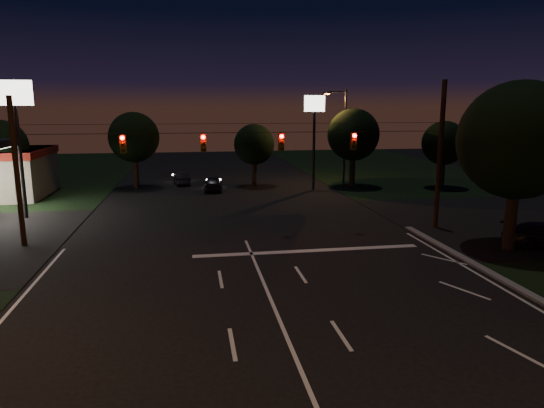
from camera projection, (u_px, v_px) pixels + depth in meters
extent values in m
plane|color=black|center=(302.00, 372.00, 13.78)|extent=(140.00, 140.00, 0.00)
cube|color=black|center=(538.00, 219.00, 32.51)|extent=(20.00, 16.00, 0.02)
cube|color=silver|center=(308.00, 251.00, 25.39)|extent=(12.00, 0.50, 0.01)
cylinder|color=black|center=(435.00, 228.00, 30.24)|extent=(0.30, 0.30, 9.00)
cylinder|color=black|center=(24.00, 246.00, 26.33)|extent=(0.28, 0.28, 8.00)
cylinder|color=black|center=(243.00, 133.00, 27.10)|extent=(24.00, 0.03, 0.03)
cylinder|color=black|center=(242.00, 124.00, 27.01)|extent=(24.00, 0.02, 0.02)
cube|color=#3F3307|center=(123.00, 144.00, 26.15)|extent=(0.32, 0.26, 1.00)
sphere|color=#FF0705|center=(122.00, 138.00, 25.93)|extent=(0.22, 0.22, 0.22)
sphere|color=black|center=(123.00, 144.00, 26.00)|extent=(0.20, 0.20, 0.20)
sphere|color=black|center=(123.00, 150.00, 26.06)|extent=(0.20, 0.20, 0.20)
cube|color=#3F3307|center=(203.00, 143.00, 26.85)|extent=(0.32, 0.26, 1.00)
sphere|color=#FF0705|center=(203.00, 137.00, 26.63)|extent=(0.22, 0.22, 0.22)
sphere|color=black|center=(203.00, 143.00, 26.70)|extent=(0.20, 0.20, 0.20)
sphere|color=black|center=(204.00, 149.00, 26.76)|extent=(0.20, 0.20, 0.20)
cube|color=#3F3307|center=(281.00, 142.00, 27.57)|extent=(0.32, 0.26, 1.00)
sphere|color=#FF0705|center=(282.00, 136.00, 27.35)|extent=(0.22, 0.22, 0.22)
sphere|color=black|center=(282.00, 142.00, 27.42)|extent=(0.20, 0.20, 0.20)
sphere|color=black|center=(282.00, 148.00, 27.48)|extent=(0.20, 0.20, 0.20)
cube|color=#3F3307|center=(353.00, 141.00, 28.27)|extent=(0.32, 0.26, 1.00)
sphere|color=#FF0705|center=(355.00, 136.00, 28.05)|extent=(0.22, 0.22, 0.22)
sphere|color=black|center=(354.00, 141.00, 28.12)|extent=(0.20, 0.20, 0.20)
sphere|color=black|center=(354.00, 147.00, 28.18)|extent=(0.20, 0.20, 0.20)
cylinder|color=black|center=(21.00, 163.00, 32.04)|extent=(0.24, 0.24, 7.50)
cube|color=white|center=(14.00, 93.00, 31.14)|extent=(2.20, 0.30, 1.60)
cylinder|color=black|center=(314.00, 151.00, 43.40)|extent=(0.24, 0.24, 7.00)
cube|color=white|center=(315.00, 104.00, 42.57)|extent=(1.80, 0.30, 1.40)
cylinder|color=black|center=(345.00, 138.00, 45.71)|extent=(0.20, 0.20, 9.00)
cylinder|color=black|center=(337.00, 92.00, 44.71)|extent=(1.80, 0.12, 0.12)
cube|color=black|center=(327.00, 93.00, 44.59)|extent=(0.60, 0.35, 0.22)
cube|color=orange|center=(327.00, 94.00, 44.61)|extent=(0.45, 0.25, 0.04)
cylinder|color=black|center=(511.00, 213.00, 25.26)|extent=(0.60, 0.60, 4.00)
sphere|color=black|center=(518.00, 140.00, 24.52)|extent=(6.00, 6.00, 6.00)
sphere|color=black|center=(523.00, 143.00, 25.08)|extent=(4.50, 4.50, 4.50)
sphere|color=black|center=(504.00, 143.00, 24.73)|extent=(4.20, 4.20, 4.20)
cylinder|color=black|center=(4.00, 181.00, 39.56)|extent=(0.49, 0.49, 3.00)
sphere|color=black|center=(1.00, 146.00, 39.01)|extent=(4.20, 4.20, 4.20)
sphere|color=black|center=(8.00, 147.00, 39.40)|extent=(3.15, 3.15, 3.15)
cylinder|color=black|center=(136.00, 170.00, 45.03)|extent=(0.52, 0.52, 3.25)
sphere|color=black|center=(134.00, 137.00, 44.43)|extent=(4.60, 4.60, 4.60)
sphere|color=black|center=(139.00, 138.00, 44.87)|extent=(3.45, 3.45, 3.45)
sphere|color=black|center=(129.00, 138.00, 44.60)|extent=(3.22, 3.22, 3.22)
cylinder|color=black|center=(254.00, 172.00, 45.91)|extent=(0.47, 0.47, 2.75)
sphere|color=black|center=(254.00, 144.00, 45.40)|extent=(3.80, 3.80, 3.80)
sphere|color=black|center=(258.00, 145.00, 45.76)|extent=(2.85, 2.85, 2.85)
sphere|color=black|center=(250.00, 145.00, 45.54)|extent=(2.66, 2.66, 2.66)
cylinder|color=black|center=(352.00, 169.00, 45.37)|extent=(0.53, 0.53, 3.40)
sphere|color=black|center=(353.00, 135.00, 44.74)|extent=(4.80, 4.80, 4.80)
sphere|color=black|center=(357.00, 136.00, 45.20)|extent=(3.60, 3.60, 3.60)
sphere|color=black|center=(348.00, 136.00, 44.92)|extent=(3.36, 3.36, 3.36)
cylinder|color=black|center=(442.00, 173.00, 44.79)|extent=(0.48, 0.48, 2.90)
sphere|color=black|center=(444.00, 143.00, 44.25)|extent=(4.00, 4.00, 4.00)
sphere|color=black|center=(446.00, 144.00, 44.63)|extent=(3.00, 3.00, 3.00)
sphere|color=black|center=(439.00, 144.00, 44.40)|extent=(2.80, 2.80, 2.80)
imported|color=black|center=(213.00, 184.00, 43.43)|extent=(1.83, 3.96, 1.31)
imported|color=black|center=(181.00, 178.00, 47.05)|extent=(1.82, 3.91, 1.24)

